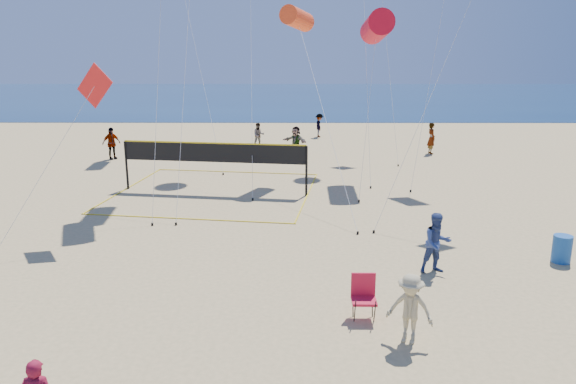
{
  "coord_description": "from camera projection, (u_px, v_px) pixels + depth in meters",
  "views": [
    {
      "loc": [
        0.55,
        -10.14,
        6.26
      ],
      "look_at": [
        0.49,
        2.0,
        3.1
      ],
      "focal_mm": 35.0,
      "sensor_mm": 36.0,
      "label": 1
    }
  ],
  "objects": [
    {
      "name": "far_person_0",
      "position": [
        111.0,
        143.0,
        31.87
      ],
      "size": [
        1.08,
        1.04,
        1.81
      ],
      "primitive_type": "imported",
      "rotation": [
        0.0,
        0.0,
        0.74
      ],
      "color": "gray",
      "rests_on": "ground"
    },
    {
      "name": "ground",
      "position": [
        264.0,
        364.0,
        11.39
      ],
      "size": [
        120.0,
        120.0,
        0.0
      ],
      "primitive_type": "plane",
      "color": "tan",
      "rests_on": "ground"
    },
    {
      "name": "bystander_a",
      "position": [
        437.0,
        243.0,
        15.83
      ],
      "size": [
        0.97,
        0.82,
        1.75
      ],
      "primitive_type": "imported",
      "rotation": [
        0.0,
        0.0,
        0.2
      ],
      "color": "#33467F",
      "rests_on": "ground"
    },
    {
      "name": "far_person_2",
      "position": [
        431.0,
        138.0,
        33.45
      ],
      "size": [
        0.55,
        0.74,
        1.86
      ],
      "primitive_type": "imported",
      "rotation": [
        0.0,
        0.0,
        1.73
      ],
      "color": "gray",
      "rests_on": "ground"
    },
    {
      "name": "far_person_1",
      "position": [
        296.0,
        142.0,
        32.54
      ],
      "size": [
        1.63,
        1.42,
        1.78
      ],
      "primitive_type": "imported",
      "rotation": [
        0.0,
        0.0,
        -0.65
      ],
      "color": "gray",
      "rests_on": "ground"
    },
    {
      "name": "far_person_3",
      "position": [
        259.0,
        135.0,
        35.86
      ],
      "size": [
        0.83,
        0.7,
        1.52
      ],
      "primitive_type": "imported",
      "rotation": [
        0.0,
        0.0,
        0.19
      ],
      "color": "gray",
      "rests_on": "ground"
    },
    {
      "name": "bystander_b",
      "position": [
        410.0,
        309.0,
        12.06
      ],
      "size": [
        1.17,
        0.96,
        1.58
      ],
      "primitive_type": "imported",
      "rotation": [
        0.0,
        0.0,
        -0.43
      ],
      "color": "tan",
      "rests_on": "ground"
    },
    {
      "name": "kite_3",
      "position": [
        90.0,
        94.0,
        18.34
      ],
      "size": [
        3.2,
        3.62,
        5.76
      ],
      "rotation": [
        0.0,
        0.0,
        -0.24
      ],
      "color": "red",
      "rests_on": "ground"
    },
    {
      "name": "ocean",
      "position": [
        286.0,
        97.0,
        71.39
      ],
      "size": [
        140.0,
        50.0,
        0.03
      ],
      "primitive_type": "cube",
      "color": "navy",
      "rests_on": "ground"
    },
    {
      "name": "volleyball_net",
      "position": [
        214.0,
        159.0,
        24.46
      ],
      "size": [
        9.41,
        9.28,
        2.22
      ],
      "rotation": [
        0.0,
        0.0,
        -0.14
      ],
      "color": "black",
      "rests_on": "ground"
    },
    {
      "name": "kite_2",
      "position": [
        297.0,
        19.0,
        26.3
      ],
      "size": [
        2.91,
        10.44,
        8.11
      ],
      "rotation": [
        0.0,
        0.0,
        -0.43
      ],
      "color": "#FF491C",
      "rests_on": "ground"
    },
    {
      "name": "far_person_4",
      "position": [
        319.0,
        125.0,
        39.67
      ],
      "size": [
        0.67,
        1.1,
        1.65
      ],
      "primitive_type": "imported",
      "rotation": [
        0.0,
        0.0,
        1.52
      ],
      "color": "gray",
      "rests_on": "ground"
    },
    {
      "name": "trash_barrel",
      "position": [
        562.0,
        249.0,
        16.7
      ],
      "size": [
        0.72,
        0.72,
        0.83
      ],
      "primitive_type": "cylinder",
      "rotation": [
        0.0,
        0.0,
        0.4
      ],
      "color": "#174D9A",
      "rests_on": "ground"
    },
    {
      "name": "kite_10",
      "position": [
        377.0,
        27.0,
        26.2
      ],
      "size": [
        1.86,
        6.45,
        7.92
      ],
      "rotation": [
        0.0,
        0.0,
        0.01
      ],
      "color": "red",
      "rests_on": "ground"
    },
    {
      "name": "camp_chair",
      "position": [
        364.0,
        294.0,
        13.23
      ],
      "size": [
        0.58,
        0.72,
        1.19
      ],
      "rotation": [
        0.0,
        0.0,
        -0.01
      ],
      "color": "red",
      "rests_on": "ground"
    }
  ]
}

